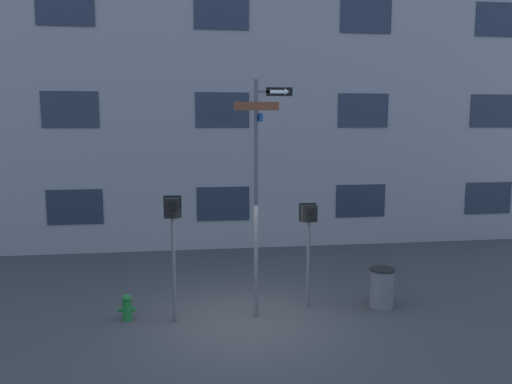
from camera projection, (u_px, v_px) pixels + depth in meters
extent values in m
plane|color=#38383A|center=(244.00, 321.00, 10.77)|extent=(60.00, 60.00, 0.00)
cube|color=gray|center=(221.00, 62.00, 16.42)|extent=(24.00, 0.60, 12.45)
cube|color=#1E2838|center=(75.00, 207.00, 16.10)|extent=(1.76, 0.03, 1.14)
cube|color=#1E2838|center=(223.00, 204.00, 16.75)|extent=(1.76, 0.03, 1.14)
cube|color=#1E2838|center=(361.00, 201.00, 17.39)|extent=(1.76, 0.03, 1.14)
cube|color=#1E2838|center=(488.00, 198.00, 18.03)|extent=(1.76, 0.03, 1.14)
cube|color=#1E2838|center=(70.00, 110.00, 15.67)|extent=(1.76, 0.03, 1.14)
cube|color=#1E2838|center=(222.00, 110.00, 16.32)|extent=(1.76, 0.03, 1.14)
cube|color=#1E2838|center=(363.00, 111.00, 16.96)|extent=(1.76, 0.03, 1.14)
cube|color=#1E2838|center=(494.00, 111.00, 17.60)|extent=(1.76, 0.03, 1.14)
cube|color=#1E2838|center=(65.00, 7.00, 15.24)|extent=(1.76, 0.03, 1.14)
cube|color=#1E2838|center=(221.00, 11.00, 15.89)|extent=(1.76, 0.03, 1.14)
cube|color=#1E2838|center=(366.00, 16.00, 16.53)|extent=(1.76, 0.03, 1.14)
cube|color=#1E2838|center=(500.00, 20.00, 17.17)|extent=(1.76, 0.03, 1.14)
cylinder|color=#4C4C51|center=(256.00, 202.00, 10.69)|extent=(0.09, 0.09, 5.15)
cube|color=#4C4C51|center=(268.00, 92.00, 10.40)|extent=(0.49, 0.05, 0.05)
cube|color=brown|center=(256.00, 106.00, 10.35)|extent=(0.95, 0.02, 0.18)
cube|color=#14478C|center=(259.00, 118.00, 10.45)|extent=(0.02, 1.04, 0.17)
cube|color=black|center=(279.00, 92.00, 10.42)|extent=(0.56, 0.02, 0.18)
cube|color=white|center=(278.00, 92.00, 10.40)|extent=(0.32, 0.01, 0.07)
cone|color=white|center=(287.00, 92.00, 10.43)|extent=(0.10, 0.14, 0.14)
cylinder|color=#4C4C51|center=(174.00, 270.00, 10.62)|extent=(0.08, 0.08, 2.29)
cube|color=black|center=(172.00, 208.00, 10.43)|extent=(0.32, 0.26, 0.41)
cube|color=black|center=(173.00, 207.00, 10.57)|extent=(0.38, 0.02, 0.47)
cylinder|color=black|center=(172.00, 205.00, 10.23)|extent=(0.15, 0.12, 0.15)
cylinder|color=black|center=(172.00, 214.00, 10.26)|extent=(0.15, 0.12, 0.15)
cylinder|color=#EA4C14|center=(172.00, 204.00, 10.29)|extent=(0.12, 0.01, 0.12)
cylinder|color=#4C4C51|center=(308.00, 265.00, 11.48)|extent=(0.08, 0.08, 2.03)
cube|color=black|center=(309.00, 213.00, 11.32)|extent=(0.34, 0.26, 0.37)
cube|color=black|center=(307.00, 212.00, 11.45)|extent=(0.40, 0.02, 0.43)
cylinder|color=black|center=(311.00, 211.00, 11.12)|extent=(0.13, 0.12, 0.13)
cylinder|color=black|center=(311.00, 218.00, 11.14)|extent=(0.13, 0.12, 0.13)
cylinder|color=orange|center=(310.00, 211.00, 11.17)|extent=(0.10, 0.01, 0.10)
cylinder|color=#196028|center=(127.00, 311.00, 10.81)|extent=(0.22, 0.22, 0.43)
sphere|color=#196028|center=(127.00, 298.00, 10.77)|extent=(0.18, 0.18, 0.18)
cylinder|color=#196028|center=(120.00, 310.00, 10.79)|extent=(0.08, 0.08, 0.08)
cylinder|color=#196028|center=(134.00, 309.00, 10.83)|extent=(0.08, 0.08, 0.08)
cylinder|color=#59595B|center=(382.00, 289.00, 11.57)|extent=(0.55, 0.55, 0.88)
cylinder|color=black|center=(382.00, 269.00, 11.51)|extent=(0.58, 0.58, 0.04)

